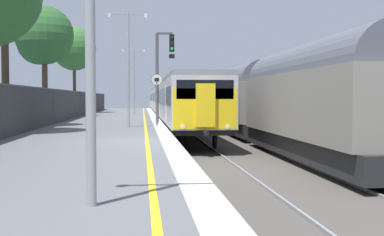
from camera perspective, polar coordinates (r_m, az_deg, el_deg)
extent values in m
cube|color=slate|center=(17.44, -12.20, -4.26)|extent=(6.40, 110.00, 1.00)
cube|color=silver|center=(17.30, -2.61, -2.57)|extent=(0.60, 110.00, 0.01)
cube|color=yellow|center=(17.27, -5.10, -2.59)|extent=(0.12, 110.00, 0.01)
cube|color=#4C4742|center=(18.65, 15.58, -5.72)|extent=(11.00, 110.00, 0.20)
cube|color=gray|center=(17.48, 0.63, -5.71)|extent=(0.07, 110.00, 0.08)
cube|color=gray|center=(17.70, 5.27, -5.62)|extent=(0.07, 110.00, 0.08)
cube|color=gray|center=(18.35, 13.20, -5.39)|extent=(0.07, 110.00, 0.08)
cube|color=gray|center=(18.86, 17.34, -5.22)|extent=(0.07, 110.00, 0.08)
cube|color=#B7B7BC|center=(31.42, -0.88, 1.92)|extent=(2.80, 20.97, 2.30)
cube|color=black|center=(31.45, -0.88, -0.41)|extent=(2.64, 20.37, 0.25)
cube|color=gray|center=(31.44, -0.88, 4.23)|extent=(2.68, 20.97, 0.24)
cube|color=black|center=(31.33, -3.46, 2.46)|extent=(0.02, 19.37, 0.84)
cube|color=silver|center=(26.10, -3.02, 1.62)|extent=(0.03, 1.10, 1.90)
cube|color=silver|center=(36.57, -3.77, 1.81)|extent=(0.03, 1.10, 1.90)
cylinder|color=black|center=(23.58, -1.18, -2.51)|extent=(0.12, 0.84, 0.84)
cylinder|color=black|center=(23.75, 2.58, -2.48)|extent=(0.12, 0.84, 0.84)
cylinder|color=black|center=(39.29, -2.97, -0.60)|extent=(0.12, 0.84, 0.84)
cylinder|color=black|center=(39.39, -0.70, -0.58)|extent=(0.12, 0.84, 0.84)
cube|color=#B7B7BC|center=(52.94, -2.82, 2.06)|extent=(2.80, 20.97, 2.30)
cube|color=black|center=(52.96, -2.82, 0.68)|extent=(2.64, 20.37, 0.25)
cube|color=gray|center=(52.95, -2.82, 3.44)|extent=(2.68, 20.97, 0.24)
cube|color=black|center=(52.89, -4.35, 2.38)|extent=(0.02, 19.37, 0.84)
cube|color=silver|center=(47.65, -4.21, 1.92)|extent=(0.03, 1.10, 1.90)
cube|color=silver|center=(58.13, -4.47, 1.98)|extent=(0.03, 1.10, 1.90)
cylinder|color=black|center=(45.07, -3.31, -0.23)|extent=(0.12, 0.84, 0.84)
cylinder|color=black|center=(45.16, -1.33, -0.22)|extent=(0.12, 0.84, 0.84)
cylinder|color=black|center=(60.82, -3.92, 0.42)|extent=(0.12, 0.84, 0.84)
cylinder|color=black|center=(60.89, -2.45, 0.43)|extent=(0.12, 0.84, 0.84)
cube|color=#B7B7BC|center=(74.49, -3.64, 2.12)|extent=(2.80, 20.97, 2.30)
cube|color=black|center=(74.50, -3.64, 1.14)|extent=(2.64, 20.37, 0.25)
cube|color=gray|center=(74.50, -3.64, 3.10)|extent=(2.68, 20.97, 0.24)
cube|color=black|center=(74.45, -4.73, 2.35)|extent=(0.02, 19.37, 0.84)
cube|color=silver|center=(69.21, -4.66, 2.03)|extent=(0.03, 1.10, 1.90)
cube|color=silver|center=(79.69, -4.79, 2.06)|extent=(0.03, 1.10, 1.90)
cylinder|color=black|center=(66.61, -4.07, 0.58)|extent=(0.12, 0.84, 0.84)
cylinder|color=black|center=(66.68, -2.73, 0.59)|extent=(0.12, 0.84, 0.84)
cylinder|color=black|center=(82.37, -4.37, 0.90)|extent=(0.12, 0.84, 0.84)
cylinder|color=black|center=(82.42, -3.29, 0.91)|extent=(0.12, 0.84, 0.84)
cube|color=yellow|center=(21.04, 1.48, 1.06)|extent=(2.70, 0.10, 1.70)
cube|color=black|center=(21.02, 1.49, 3.24)|extent=(2.40, 0.08, 0.80)
cube|color=yellow|center=(20.89, 1.53, 1.46)|extent=(0.80, 0.24, 1.80)
cylinder|color=white|center=(20.91, -1.08, -1.01)|extent=(0.18, 0.06, 0.18)
cylinder|color=white|center=(21.14, 4.06, -0.98)|extent=(0.18, 0.06, 0.18)
cylinder|color=black|center=(20.79, 1.58, -1.72)|extent=(0.20, 0.35, 0.20)
cube|color=black|center=(52.96, -2.82, 3.71)|extent=(0.60, 0.90, 0.20)
cube|color=#232326|center=(20.09, 13.61, -3.05)|extent=(2.30, 13.91, 0.79)
cube|color=gray|center=(20.01, 13.65, 1.48)|extent=(2.60, 13.11, 2.38)
cylinder|color=#515660|center=(20.03, 13.68, 4.89)|extent=(2.39, 12.71, 2.39)
cylinder|color=black|center=(15.23, 16.99, -5.25)|extent=(0.12, 0.84, 0.84)
cylinder|color=black|center=(24.62, 8.08, -2.33)|extent=(0.12, 0.84, 0.84)
cylinder|color=black|center=(25.04, 11.55, -2.28)|extent=(0.12, 0.84, 0.84)
cube|color=#232326|center=(34.29, 5.48, -0.81)|extent=(2.30, 13.91, 0.79)
cube|color=gray|center=(34.24, 5.49, 1.84)|extent=(2.60, 13.11, 2.38)
cylinder|color=#515660|center=(34.25, 5.50, 3.83)|extent=(2.39, 12.71, 2.39)
cylinder|color=black|center=(29.29, 5.85, -1.59)|extent=(0.12, 0.84, 0.84)
cylinder|color=black|center=(29.64, 8.81, -1.55)|extent=(0.12, 0.84, 0.84)
cylinder|color=black|center=(39.04, 2.95, -0.61)|extent=(0.12, 0.84, 0.84)
cylinder|color=black|center=(39.30, 5.20, -0.60)|extent=(0.12, 0.84, 0.84)
cylinder|color=#47474C|center=(29.17, -3.96, 4.47)|extent=(0.18, 0.18, 5.17)
cube|color=#47474C|center=(29.40, -3.09, 9.51)|extent=(0.90, 0.12, 0.12)
cube|color=black|center=(29.36, -2.30, 8.44)|extent=(0.28, 0.20, 1.00)
cylinder|color=black|center=(29.27, -2.29, 9.09)|extent=(0.16, 0.04, 0.16)
cylinder|color=black|center=(29.24, -2.28, 8.47)|extent=(0.16, 0.04, 0.16)
cylinder|color=#19D83F|center=(29.20, -2.28, 7.84)|extent=(0.16, 0.04, 0.16)
cube|color=black|center=(29.29, -2.30, 6.98)|extent=(0.32, 0.16, 0.24)
cylinder|color=#59595B|center=(26.30, -3.99, 1.64)|extent=(0.08, 0.08, 2.36)
cylinder|color=black|center=(26.31, -4.00, 4.33)|extent=(0.59, 0.02, 0.59)
cylinder|color=silver|center=(26.30, -4.00, 4.33)|extent=(0.56, 0.02, 0.56)
cube|color=black|center=(26.28, -4.00, 4.33)|extent=(0.24, 0.01, 0.18)
cylinder|color=#93999E|center=(7.02, -11.44, 10.70)|extent=(0.14, 0.14, 5.00)
cylinder|color=#93999E|center=(25.54, -7.22, 5.43)|extent=(0.14, 0.14, 5.76)
cube|color=#93999E|center=(25.84, -6.23, 11.61)|extent=(0.90, 0.08, 0.08)
cylinder|color=silver|center=(25.82, -5.21, 11.43)|extent=(0.20, 0.20, 0.18)
cube|color=#93999E|center=(25.86, -8.27, 11.59)|extent=(0.90, 0.08, 0.08)
cylinder|color=silver|center=(25.87, -9.28, 11.40)|extent=(0.20, 0.20, 0.18)
cylinder|color=#93999E|center=(44.11, -6.56, 4.09)|extent=(0.14, 0.14, 5.74)
cube|color=#93999E|center=(44.28, -5.99, 7.68)|extent=(0.90, 0.08, 0.08)
cylinder|color=silver|center=(44.27, -5.40, 7.58)|extent=(0.20, 0.20, 0.18)
cube|color=#93999E|center=(44.29, -7.16, 7.67)|extent=(0.90, 0.08, 0.08)
cylinder|color=silver|center=(44.30, -7.75, 7.56)|extent=(0.20, 0.20, 0.18)
cylinder|color=#38383D|center=(29.32, -15.35, 1.24)|extent=(0.07, 0.07, 1.96)
cylinder|color=#38383D|center=(40.89, -12.59, 1.54)|extent=(0.07, 0.07, 1.96)
cylinder|color=#38383D|center=(52.51, -11.05, 1.70)|extent=(0.07, 0.07, 1.96)
cylinder|color=#38383D|center=(64.15, -10.07, 1.81)|extent=(0.07, 0.07, 1.96)
cylinder|color=#473323|center=(41.22, -16.29, 3.70)|extent=(0.44, 0.44, 5.12)
sphere|color=#285628|center=(41.50, -16.35, 8.98)|extent=(4.56, 4.56, 4.56)
sphere|color=#285628|center=(42.11, -16.92, 8.09)|extent=(3.39, 3.39, 3.39)
cylinder|color=#473323|center=(50.67, -13.13, 3.44)|extent=(0.30, 0.30, 5.09)
sphere|color=#33662D|center=(50.88, -13.17, 7.62)|extent=(4.24, 4.24, 4.24)
sphere|color=#33662D|center=(51.23, -13.32, 6.99)|extent=(2.44, 2.44, 2.44)
cylinder|color=#473323|center=(27.07, -20.33, 4.77)|extent=(0.37, 0.37, 5.42)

